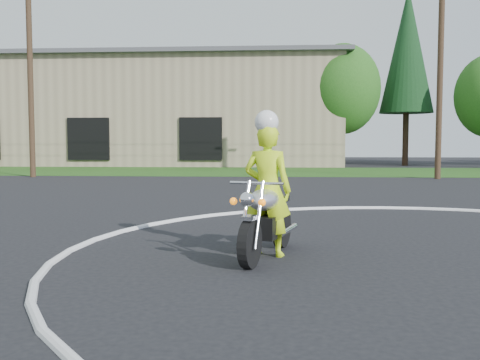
{
  "coord_description": "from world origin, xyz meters",
  "views": [
    {
      "loc": [
        -2.73,
        -5.16,
        1.73
      ],
      "look_at": [
        -3.34,
        3.88,
        1.1
      ],
      "focal_mm": 40.0,
      "sensor_mm": 36.0,
      "label": 1
    }
  ],
  "objects": [
    {
      "name": "warehouse",
      "position": [
        -18.0,
        39.99,
        4.16
      ],
      "size": [
        41.0,
        17.0,
        8.3
      ],
      "color": "tan",
      "rests_on": "ground"
    },
    {
      "name": "utility_poles",
      "position": [
        5.0,
        21.0,
        5.2
      ],
      "size": [
        41.6,
        1.12,
        10.0
      ],
      "color": "#473321",
      "rests_on": "ground"
    },
    {
      "name": "rider_primary_grp",
      "position": [
        -2.86,
        2.98,
        1.07
      ],
      "size": [
        0.84,
        0.67,
        2.23
      ],
      "rotation": [
        0.0,
        0.0,
        -0.29
      ],
      "color": "#CCF519",
      "rests_on": "ground"
    },
    {
      "name": "primary_motorcycle",
      "position": [
        -2.87,
        2.84,
        0.58
      ],
      "size": [
        1.03,
        2.22,
        1.2
      ],
      "rotation": [
        0.0,
        0.0,
        -0.29
      ],
      "color": "black",
      "rests_on": "ground"
    },
    {
      "name": "grass_strip",
      "position": [
        0.0,
        27.0,
        0.01
      ],
      "size": [
        120.0,
        10.0,
        0.02
      ],
      "primitive_type": "cube",
      "color": "#1E4714",
      "rests_on": "ground"
    }
  ]
}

